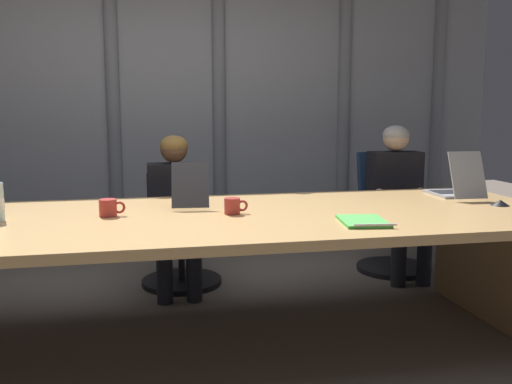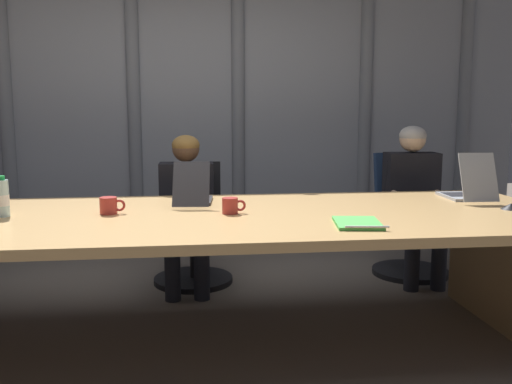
{
  "view_description": "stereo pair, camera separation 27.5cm",
  "coord_description": "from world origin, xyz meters",
  "px_view_note": "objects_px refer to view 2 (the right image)",
  "views": [
    {
      "loc": [
        -0.28,
        -2.97,
        1.31
      ],
      "look_at": [
        0.38,
        0.12,
        0.84
      ],
      "focal_mm": 39.1,
      "sensor_mm": 36.0,
      "label": 1
    },
    {
      "loc": [
        -0.01,
        -3.01,
        1.31
      ],
      "look_at": [
        0.38,
        0.12,
        0.84
      ],
      "focal_mm": 39.1,
      "sensor_mm": 36.0,
      "label": 2
    }
  ],
  "objects_px": {
    "person_center": "(414,193)",
    "coffee_mug_far": "(231,206)",
    "office_chair_center": "(408,229)",
    "coffee_mug_near": "(109,206)",
    "person_left_mid": "(187,202)",
    "water_bottle_secondary": "(2,198)",
    "laptop_left_mid": "(194,195)",
    "conference_mic_right_side": "(511,206)",
    "office_chair_left_mid": "(193,238)",
    "laptop_center": "(467,190)",
    "spiral_notepad": "(358,223)"
  },
  "relations": [
    {
      "from": "person_center",
      "to": "coffee_mug_far",
      "type": "height_order",
      "value": "person_center"
    },
    {
      "from": "office_chair_center",
      "to": "coffee_mug_near",
      "type": "relative_size",
      "value": 6.93
    },
    {
      "from": "person_left_mid",
      "to": "water_bottle_secondary",
      "type": "xyz_separation_m",
      "value": [
        -0.97,
        -0.97,
        0.2
      ]
    },
    {
      "from": "office_chair_center",
      "to": "person_center",
      "type": "relative_size",
      "value": 0.81
    },
    {
      "from": "water_bottle_secondary",
      "to": "coffee_mug_far",
      "type": "height_order",
      "value": "water_bottle_secondary"
    },
    {
      "from": "laptop_left_mid",
      "to": "water_bottle_secondary",
      "type": "bearing_deg",
      "value": 111.27
    },
    {
      "from": "person_left_mid",
      "to": "coffee_mug_far",
      "type": "height_order",
      "value": "person_left_mid"
    },
    {
      "from": "office_chair_center",
      "to": "coffee_mug_far",
      "type": "height_order",
      "value": "office_chair_center"
    },
    {
      "from": "coffee_mug_near",
      "to": "conference_mic_right_side",
      "type": "distance_m",
      "value": 2.28
    },
    {
      "from": "laptop_left_mid",
      "to": "office_chair_left_mid",
      "type": "xyz_separation_m",
      "value": [
        -0.0,
        0.84,
        -0.46
      ]
    },
    {
      "from": "person_center",
      "to": "water_bottle_secondary",
      "type": "relative_size",
      "value": 5.39
    },
    {
      "from": "laptop_center",
      "to": "water_bottle_secondary",
      "type": "relative_size",
      "value": 2.08
    },
    {
      "from": "laptop_center",
      "to": "spiral_notepad",
      "type": "relative_size",
      "value": 1.37
    },
    {
      "from": "laptop_center",
      "to": "person_center",
      "type": "relative_size",
      "value": 0.39
    },
    {
      "from": "laptop_center",
      "to": "conference_mic_right_side",
      "type": "height_order",
      "value": "laptop_center"
    },
    {
      "from": "office_chair_center",
      "to": "spiral_notepad",
      "type": "distance_m",
      "value": 1.86
    },
    {
      "from": "spiral_notepad",
      "to": "coffee_mug_far",
      "type": "bearing_deg",
      "value": 155.9
    },
    {
      "from": "person_left_mid",
      "to": "coffee_mug_far",
      "type": "distance_m",
      "value": 1.07
    },
    {
      "from": "office_chair_left_mid",
      "to": "person_left_mid",
      "type": "relative_size",
      "value": 0.81
    },
    {
      "from": "laptop_left_mid",
      "to": "coffee_mug_far",
      "type": "height_order",
      "value": "laptop_left_mid"
    },
    {
      "from": "conference_mic_right_side",
      "to": "laptop_center",
      "type": "bearing_deg",
      "value": 101.76
    },
    {
      "from": "person_center",
      "to": "laptop_center",
      "type": "bearing_deg",
      "value": 6.55
    },
    {
      "from": "laptop_left_mid",
      "to": "office_chair_center",
      "type": "height_order",
      "value": "laptop_left_mid"
    },
    {
      "from": "laptop_left_mid",
      "to": "office_chair_left_mid",
      "type": "height_order",
      "value": "laptop_left_mid"
    },
    {
      "from": "laptop_left_mid",
      "to": "person_center",
      "type": "relative_size",
      "value": 0.38
    },
    {
      "from": "office_chair_left_mid",
      "to": "water_bottle_secondary",
      "type": "distance_m",
      "value": 1.6
    },
    {
      "from": "office_chair_center",
      "to": "spiral_notepad",
      "type": "xyz_separation_m",
      "value": [
        -0.92,
        -1.57,
        0.39
      ]
    },
    {
      "from": "laptop_left_mid",
      "to": "coffee_mug_near",
      "type": "xyz_separation_m",
      "value": [
        -0.46,
        -0.28,
        -0.01
      ]
    },
    {
      "from": "person_left_mid",
      "to": "coffee_mug_far",
      "type": "xyz_separation_m",
      "value": [
        0.24,
        -1.03,
        0.14
      ]
    },
    {
      "from": "laptop_left_mid",
      "to": "laptop_center",
      "type": "distance_m",
      "value": 1.73
    },
    {
      "from": "office_chair_center",
      "to": "conference_mic_right_side",
      "type": "distance_m",
      "value": 1.32
    },
    {
      "from": "spiral_notepad",
      "to": "person_center",
      "type": "bearing_deg",
      "value": 66.05
    },
    {
      "from": "office_chair_left_mid",
      "to": "person_center",
      "type": "distance_m",
      "value": 1.73
    },
    {
      "from": "laptop_left_mid",
      "to": "coffee_mug_near",
      "type": "bearing_deg",
      "value": 126.37
    },
    {
      "from": "conference_mic_right_side",
      "to": "spiral_notepad",
      "type": "height_order",
      "value": "conference_mic_right_side"
    },
    {
      "from": "laptop_left_mid",
      "to": "conference_mic_right_side",
      "type": "xyz_separation_m",
      "value": [
        1.81,
        -0.42,
        -0.04
      ]
    },
    {
      "from": "person_left_mid",
      "to": "conference_mic_right_side",
      "type": "height_order",
      "value": "person_left_mid"
    },
    {
      "from": "person_left_mid",
      "to": "water_bottle_secondary",
      "type": "relative_size",
      "value": 5.11
    },
    {
      "from": "laptop_left_mid",
      "to": "spiral_notepad",
      "type": "height_order",
      "value": "laptop_left_mid"
    },
    {
      "from": "person_left_mid",
      "to": "coffee_mug_far",
      "type": "relative_size",
      "value": 8.57
    },
    {
      "from": "water_bottle_secondary",
      "to": "coffee_mug_near",
      "type": "relative_size",
      "value": 1.58
    },
    {
      "from": "office_chair_left_mid",
      "to": "coffee_mug_far",
      "type": "xyz_separation_m",
      "value": [
        0.2,
        -1.19,
        0.45
      ]
    },
    {
      "from": "coffee_mug_far",
      "to": "spiral_notepad",
      "type": "height_order",
      "value": "coffee_mug_far"
    },
    {
      "from": "office_chair_left_mid",
      "to": "person_center",
      "type": "height_order",
      "value": "person_center"
    },
    {
      "from": "office_chair_center",
      "to": "spiral_notepad",
      "type": "bearing_deg",
      "value": -37.51
    },
    {
      "from": "laptop_left_mid",
      "to": "coffee_mug_near",
      "type": "relative_size",
      "value": 3.27
    },
    {
      "from": "water_bottle_secondary",
      "to": "coffee_mug_far",
      "type": "distance_m",
      "value": 1.22
    },
    {
      "from": "coffee_mug_near",
      "to": "conference_mic_right_side",
      "type": "xyz_separation_m",
      "value": [
        2.27,
        -0.14,
        -0.03
      ]
    },
    {
      "from": "office_chair_left_mid",
      "to": "laptop_center",
      "type": "bearing_deg",
      "value": 65.75
    },
    {
      "from": "person_center",
      "to": "conference_mic_right_side",
      "type": "bearing_deg",
      "value": 9.54
    }
  ]
}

